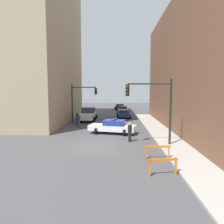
{
  "coord_description": "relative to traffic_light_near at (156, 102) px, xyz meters",
  "views": [
    {
      "loc": [
        1.73,
        -16.93,
        4.42
      ],
      "look_at": [
        1.1,
        7.34,
        1.99
      ],
      "focal_mm": 35.0,
      "sensor_mm": 36.0,
      "label": 1
    }
  ],
  "objects": [
    {
      "name": "building_corner_left",
      "position": [
        -16.73,
        13.66,
        8.15
      ],
      "size": [
        14.0,
        20.0,
        23.36
      ],
      "color": "tan",
      "rests_on": "ground_plane"
    },
    {
      "name": "pedestrian_corner",
      "position": [
        -8.17,
        10.5,
        -2.67
      ],
      "size": [
        0.48,
        0.48,
        1.66
      ],
      "rotation": [
        0.0,
        0.0,
        4.28
      ],
      "color": "#382D23",
      "rests_on": "ground_plane"
    },
    {
      "name": "barrier_mid",
      "position": [
        -0.44,
        -3.52,
        -2.91
      ],
      "size": [
        1.6,
        0.23,
        0.9
      ],
      "rotation": [
        0.0,
        0.0,
        -0.04
      ],
      "color": "orange",
      "rests_on": "ground_plane"
    },
    {
      "name": "sidewalk_right",
      "position": [
        1.47,
        -0.34,
        -3.47
      ],
      "size": [
        2.4,
        44.0,
        0.12
      ],
      "color": "#B2ADA3",
      "rests_on": "ground_plane"
    },
    {
      "name": "barrier_front",
      "position": [
        -0.64,
        -6.21,
        -2.91
      ],
      "size": [
        1.58,
        0.43,
        0.9
      ],
      "rotation": [
        0.0,
        0.0,
        0.18
      ],
      "color": "orange",
      "rests_on": "ground_plane"
    },
    {
      "name": "ground_plane",
      "position": [
        -4.73,
        -0.34,
        -3.53
      ],
      "size": [
        120.0,
        120.0,
        0.0
      ],
      "primitive_type": "plane",
      "color": "#4C4C4F"
    },
    {
      "name": "parked_car_mid",
      "position": [
        -1.96,
        25.4,
        -2.86
      ],
      "size": [
        2.42,
        4.39,
        1.31
      ],
      "rotation": [
        0.0,
        0.0,
        -0.05
      ],
      "color": "silver",
      "rests_on": "ground_plane"
    },
    {
      "name": "pedestrian_sidewalk",
      "position": [
        -1.95,
        1.2,
        -2.67
      ],
      "size": [
        0.51,
        0.51,
        1.66
      ],
      "rotation": [
        0.0,
        0.0,
        3.83
      ],
      "color": "black",
      "rests_on": "ground_plane"
    },
    {
      "name": "white_truck",
      "position": [
        -7.35,
        14.16,
        -2.62
      ],
      "size": [
        2.65,
        5.4,
        1.9
      ],
      "rotation": [
        0.0,
        0.0,
        0.0
      ],
      "color": "silver",
      "rests_on": "ground_plane"
    },
    {
      "name": "building_right",
      "position": [
        8.67,
        7.66,
        3.47
      ],
      "size": [
        12.0,
        28.0,
        14.0
      ],
      "color": "brown",
      "rests_on": "ground_plane"
    },
    {
      "name": "parked_car_near",
      "position": [
        -2.03,
        17.62,
        -2.86
      ],
      "size": [
        2.38,
        4.36,
        1.31
      ],
      "rotation": [
        0.0,
        0.0,
        0.04
      ],
      "color": "navy",
      "rests_on": "ground_plane"
    },
    {
      "name": "police_car",
      "position": [
        -3.49,
        4.72,
        -2.81
      ],
      "size": [
        5.01,
        3.07,
        1.52
      ],
      "rotation": [
        0.0,
        0.0,
        1.32
      ],
      "color": "white",
      "rests_on": "ground_plane"
    },
    {
      "name": "traffic_light_far",
      "position": [
        -8.03,
        11.91,
        -0.13
      ],
      "size": [
        3.44,
        0.35,
        5.2
      ],
      "color": "black",
      "rests_on": "ground_plane"
    },
    {
      "name": "pedestrian_crossing",
      "position": [
        -7.61,
        8.34,
        -2.67
      ],
      "size": [
        0.47,
        0.47,
        1.66
      ],
      "rotation": [
        0.0,
        0.0,
        4.33
      ],
      "color": "#474C66",
      "rests_on": "ground_plane"
    },
    {
      "name": "parked_car_far",
      "position": [
        -2.52,
        31.96,
        -2.86
      ],
      "size": [
        2.51,
        4.44,
        1.31
      ],
      "rotation": [
        0.0,
        0.0,
        0.08
      ],
      "color": "black",
      "rests_on": "ground_plane"
    },
    {
      "name": "traffic_light_near",
      "position": [
        0.0,
        0.0,
        0.0
      ],
      "size": [
        3.64,
        0.35,
        5.2
      ],
      "color": "black",
      "rests_on": "sidewalk_right"
    }
  ]
}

